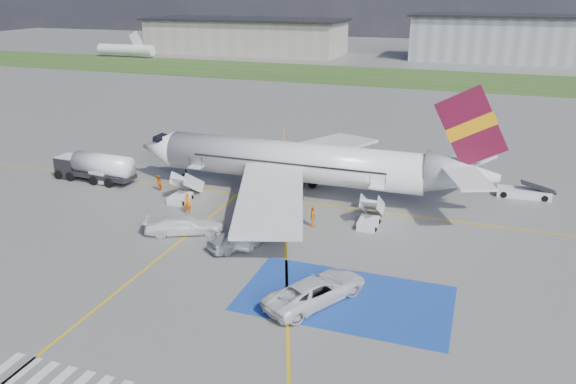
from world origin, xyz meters
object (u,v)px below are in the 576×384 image
object	(u,v)px
fuel_tanker	(95,169)
car_silver_a	(235,240)
belt_loader	(524,193)
car_silver_b	(249,234)
airliner	(306,163)
van_white_a	(316,287)
van_white_b	(184,222)
gpu_cart	(100,177)

from	to	relation	value
fuel_tanker	car_silver_a	world-z (taller)	fuel_tanker
belt_loader	car_silver_b	xyz separation A→B (m)	(-21.60, -18.82, 0.35)
airliner	belt_loader	bearing A→B (deg)	18.06
airliner	van_white_a	world-z (taller)	airliner
belt_loader	car_silver_b	world-z (taller)	belt_loader
car_silver_a	fuel_tanker	bearing A→B (deg)	7.56
belt_loader	van_white_a	xyz separation A→B (m)	(-13.87, -25.73, 0.70)
van_white_b	car_silver_b	bearing A→B (deg)	-113.57
van_white_a	gpu_cart	bearing A→B (deg)	1.80
airliner	belt_loader	xyz separation A→B (m)	(20.60, 6.72, -2.99)
fuel_tanker	car_silver_a	distance (m)	23.35
gpu_cart	car_silver_a	world-z (taller)	gpu_cart
gpu_cart	car_silver_a	bearing A→B (deg)	-17.27
gpu_cart	belt_loader	xyz separation A→B (m)	(42.35, 10.46, -0.32)
belt_loader	van_white_b	bearing A→B (deg)	-147.85
car_silver_a	van_white_a	size ratio (longest dim) A/B	0.78
gpu_cart	car_silver_b	xyz separation A→B (m)	(20.75, -8.35, 0.03)
car_silver_a	van_white_b	xyz separation A→B (m)	(-5.28, 1.29, 0.20)
airliner	car_silver_a	size ratio (longest dim) A/B	8.05
gpu_cart	belt_loader	distance (m)	43.63
van_white_b	airliner	bearing A→B (deg)	-53.69
fuel_tanker	belt_loader	world-z (taller)	fuel_tanker
belt_loader	car_silver_a	distance (m)	30.01
airliner	car_silver_a	distance (m)	13.79
airliner	gpu_cart	xyz separation A→B (m)	(-21.76, -3.75, -2.67)
fuel_tanker	van_white_b	world-z (taller)	fuel_tanker
car_silver_a	gpu_cart	bearing A→B (deg)	7.80
fuel_tanker	van_white_a	xyz separation A→B (m)	(29.35, -15.78, -0.22)
gpu_cart	van_white_a	world-z (taller)	van_white_a
airliner	car_silver_b	distance (m)	12.43
van_white_a	van_white_b	size ratio (longest dim) A/B	1.18
belt_loader	car_silver_a	bearing A→B (deg)	-140.09
fuel_tanker	van_white_a	world-z (taller)	fuel_tanker
airliner	car_silver_a	bearing A→B (deg)	-96.91
gpu_cart	car_silver_a	size ratio (longest dim) A/B	0.46
fuel_tanker	car_silver_b	xyz separation A→B (m)	(21.61, -8.87, -0.57)
airliner	van_white_a	size ratio (longest dim) A/B	6.25
belt_loader	car_silver_a	world-z (taller)	belt_loader
gpu_cart	van_white_a	xyz separation A→B (m)	(28.49, -15.26, 0.38)
fuel_tanker	van_white_a	bearing A→B (deg)	-24.33
belt_loader	airliner	bearing A→B (deg)	-164.24
car_silver_b	van_white_b	xyz separation A→B (m)	(-5.90, -0.05, 0.23)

